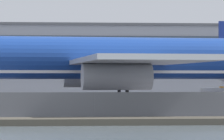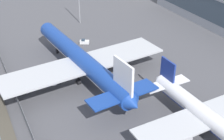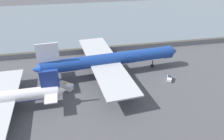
{
  "view_description": "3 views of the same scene",
  "coord_description": "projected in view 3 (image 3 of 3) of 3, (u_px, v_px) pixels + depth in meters",
  "views": [
    {
      "loc": [
        -2.38,
        -70.25,
        3.55
      ],
      "look_at": [
        3.1,
        6.84,
        4.48
      ],
      "focal_mm": 105.0,
      "sensor_mm": 36.0,
      "label": 1
    },
    {
      "loc": [
        73.11,
        -23.14,
        46.15
      ],
      "look_at": [
        5.03,
        10.81,
        2.19
      ],
      "focal_mm": 50.0,
      "sensor_mm": 36.0,
      "label": 2
    },
    {
      "loc": [
        13.89,
        72.47,
        40.89
      ],
      "look_at": [
        1.39,
        9.2,
        4.89
      ],
      "focal_mm": 35.0,
      "sensor_mm": 36.0,
      "label": 3
    }
  ],
  "objects": [
    {
      "name": "waterfront_lagoon",
      "position": [
        91.0,
        19.0,
        145.18
      ],
      "size": [
        320.0,
        98.0,
        0.01
      ],
      "color": "slate",
      "rests_on": "ground"
    },
    {
      "name": "ground_plane",
      "position": [
        111.0,
        69.0,
        84.36
      ],
      "size": [
        500.0,
        500.0,
        0.0
      ],
      "primitive_type": "plane",
      "color": "#4C4C51"
    },
    {
      "name": "perimeter_fence",
      "position": [
        104.0,
        50.0,
        97.49
      ],
      "size": [
        280.0,
        0.1,
        2.36
      ],
      "color": "slate",
      "rests_on": "ground"
    },
    {
      "name": "cargo_jet_blue",
      "position": [
        108.0,
        60.0,
        78.68
      ],
      "size": [
        54.45,
        47.48,
        14.62
      ],
      "color": "#193D93",
      "rests_on": "ground"
    },
    {
      "name": "shoreline_seawall",
      "position": [
        103.0,
        48.0,
        101.8
      ],
      "size": [
        320.0,
        3.0,
        0.5
      ],
      "color": "#474238",
      "rests_on": "ground"
    },
    {
      "name": "ops_van",
      "position": [
        66.0,
        86.0,
        71.75
      ],
      "size": [
        5.31,
        4.99,
        2.48
      ],
      "color": "white",
      "rests_on": "ground"
    },
    {
      "name": "baggage_tug",
      "position": [
        169.0,
        78.0,
        76.87
      ],
      "size": [
        2.91,
        3.58,
        1.8
      ],
      "color": "white",
      "rests_on": "ground"
    }
  ]
}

